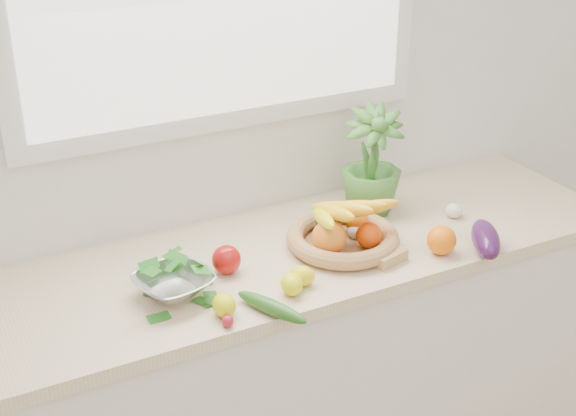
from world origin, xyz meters
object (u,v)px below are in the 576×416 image
eggplant (486,239)px  colander_with_spinach (173,278)px  apple (226,260)px  potted_herb (372,161)px  cucumber (271,307)px  fruit_basket (342,232)px

eggplant → colander_with_spinach: (-0.90, 0.19, 0.01)m
apple → potted_herb: 0.61m
cucumber → potted_herb: bearing=35.6°
apple → fruit_basket: fruit_basket is taller
potted_herb → fruit_basket: bearing=-140.4°
apple → cucumber: apple is taller
apple → eggplant: size_ratio=0.40×
apple → colander_with_spinach: 0.18m
eggplant → cucumber: 0.70m
cucumber → colander_with_spinach: size_ratio=0.92×
potted_herb → colander_with_spinach: size_ratio=1.41×
apple → cucumber: (0.02, -0.25, -0.02)m
apple → cucumber: size_ratio=0.36×
eggplant → colander_with_spinach: 0.92m
cucumber → fruit_basket: (0.34, 0.22, 0.03)m
fruit_basket → colander_with_spinach: fruit_basket is taller
eggplant → colander_with_spinach: size_ratio=0.84×
eggplant → cucumber: (-0.70, -0.01, -0.02)m
apple → fruit_basket: bearing=-3.6°
cucumber → colander_with_spinach: 0.28m
eggplant → potted_herb: 0.44m
potted_herb → apple: bearing=-165.3°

